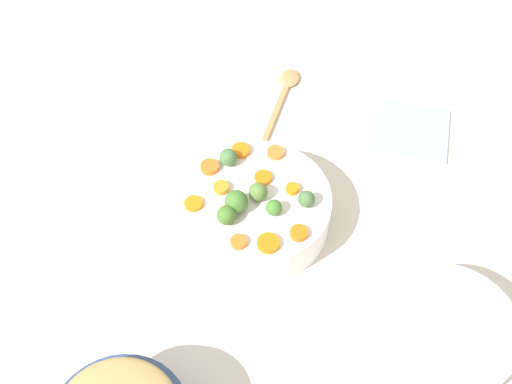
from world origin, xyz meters
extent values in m
cube|color=beige|center=(0.00, 0.00, 0.01)|extent=(2.40, 2.40, 0.02)
cylinder|color=white|center=(-0.02, 0.00, 0.06)|extent=(0.28, 0.28, 0.08)
cylinder|color=orange|center=(-0.08, -0.01, 0.10)|extent=(0.03, 0.03, 0.01)
cylinder|color=orange|center=(0.05, -0.02, 0.10)|extent=(0.04, 0.04, 0.01)
cylinder|color=orange|center=(-0.06, -0.10, 0.10)|extent=(0.05, 0.05, 0.01)
cylinder|color=orange|center=(0.10, 0.01, 0.10)|extent=(0.04, 0.04, 0.01)
cylinder|color=orange|center=(-0.03, -0.04, 0.10)|extent=(0.04, 0.04, 0.01)
cylinder|color=orange|center=(-0.03, 0.10, 0.10)|extent=(0.06, 0.06, 0.01)
cylinder|color=orange|center=(0.07, -0.07, 0.10)|extent=(0.05, 0.05, 0.01)
cylinder|color=orange|center=(0.02, 0.10, 0.10)|extent=(0.04, 0.04, 0.01)
cylinder|color=orange|center=(0.01, -0.11, 0.10)|extent=(0.04, 0.04, 0.01)
cylinder|color=orange|center=(-0.09, 0.08, 0.10)|extent=(0.03, 0.03, 0.01)
sphere|color=#437028|center=(0.04, 0.05, 0.12)|extent=(0.04, 0.04, 0.04)
sphere|color=#567B37|center=(-0.02, 0.00, 0.12)|extent=(0.03, 0.03, 0.03)
sphere|color=#46742F|center=(0.02, 0.02, 0.12)|extent=(0.04, 0.04, 0.04)
sphere|color=#437B2F|center=(-0.05, 0.04, 0.11)|extent=(0.03, 0.03, 0.03)
sphere|color=#496B3E|center=(-0.11, 0.02, 0.11)|extent=(0.03, 0.03, 0.03)
sphere|color=#45733F|center=(0.03, -0.08, 0.12)|extent=(0.03, 0.03, 0.03)
cube|color=tan|center=(-0.06, -0.25, 0.02)|extent=(0.11, 0.26, 0.01)
ellipsoid|color=tan|center=(-0.11, -0.39, 0.03)|extent=(0.06, 0.07, 0.01)
cylinder|color=white|center=(-0.32, 0.26, 0.06)|extent=(0.22, 0.22, 0.08)
cube|color=#96AEBC|center=(-0.36, -0.22, 0.02)|extent=(0.19, 0.19, 0.01)
camera|label=1|loc=(0.01, 0.67, 1.01)|focal=43.23mm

